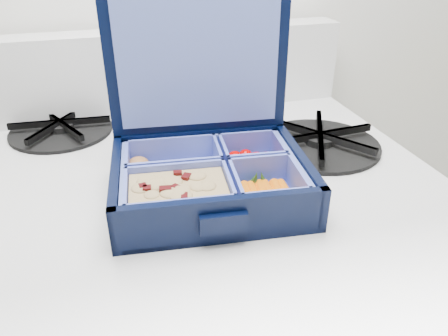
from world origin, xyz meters
name	(u,v)px	position (x,y,z in m)	size (l,w,h in m)	color
bento_box	(210,179)	(0.65, 1.61, 1.00)	(0.24, 0.19, 0.06)	black
burner_grate	(320,138)	(0.86, 1.71, 0.98)	(0.19, 0.19, 0.03)	black
burner_grate_rear	(61,127)	(0.45, 1.88, 0.98)	(0.17, 0.17, 0.02)	black
fork	(220,143)	(0.71, 1.76, 0.97)	(0.02, 0.19, 0.01)	#B3B0CA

